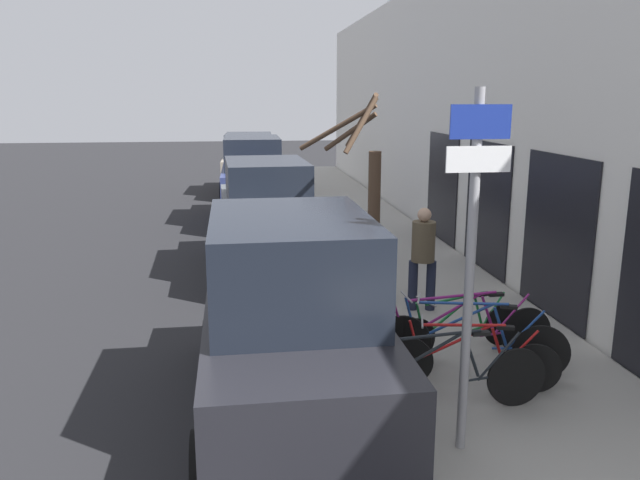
{
  "coord_description": "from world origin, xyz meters",
  "views": [
    {
      "loc": [
        -0.65,
        -0.91,
        3.55
      ],
      "look_at": [
        0.55,
        8.19,
        1.44
      ],
      "focal_mm": 35.0,
      "sensor_mm": 36.0,
      "label": 1
    }
  ],
  "objects_px": {
    "pedestrian_near": "(423,252)",
    "bicycle_0": "(439,378)",
    "signpost": "(471,256)",
    "bicycle_2": "(471,342)",
    "bicycle_1": "(471,360)",
    "street_tree": "(368,203)",
    "parked_car_3": "(249,166)",
    "bicycle_3": "(460,333)",
    "parked_car_0": "(290,329)",
    "bicycle_4": "(460,328)",
    "parked_car_1": "(266,222)",
    "parked_car_2": "(253,184)"
  },
  "relations": [
    {
      "from": "bicycle_1",
      "to": "pedestrian_near",
      "type": "xyz_separation_m",
      "value": [
        0.23,
        2.82,
        0.62
      ]
    },
    {
      "from": "bicycle_1",
      "to": "parked_car_3",
      "type": "xyz_separation_m",
      "value": [
        -2.25,
        16.99,
        0.51
      ]
    },
    {
      "from": "signpost",
      "to": "parked_car_3",
      "type": "height_order",
      "value": "signpost"
    },
    {
      "from": "parked_car_0",
      "to": "parked_car_3",
      "type": "xyz_separation_m",
      "value": [
        -0.09,
        17.13,
        -0.04
      ]
    },
    {
      "from": "parked_car_1",
      "to": "signpost",
      "type": "bearing_deg",
      "value": -80.01
    },
    {
      "from": "bicycle_2",
      "to": "bicycle_3",
      "type": "height_order",
      "value": "bicycle_3"
    },
    {
      "from": "parked_car_0",
      "to": "bicycle_4",
      "type": "bearing_deg",
      "value": 25.18
    },
    {
      "from": "bicycle_1",
      "to": "parked_car_3",
      "type": "bearing_deg",
      "value": 23.52
    },
    {
      "from": "signpost",
      "to": "street_tree",
      "type": "distance_m",
      "value": 4.64
    },
    {
      "from": "bicycle_3",
      "to": "parked_car_0",
      "type": "distance_m",
      "value": 2.49
    },
    {
      "from": "bicycle_2",
      "to": "bicycle_3",
      "type": "relative_size",
      "value": 0.88
    },
    {
      "from": "bicycle_1",
      "to": "parked_car_0",
      "type": "height_order",
      "value": "parked_car_0"
    },
    {
      "from": "bicycle_2",
      "to": "parked_car_2",
      "type": "distance_m",
      "value": 11.21
    },
    {
      "from": "bicycle_0",
      "to": "bicycle_4",
      "type": "relative_size",
      "value": 1.28
    },
    {
      "from": "bicycle_1",
      "to": "bicycle_4",
      "type": "bearing_deg",
      "value": 3.03
    },
    {
      "from": "bicycle_0",
      "to": "bicycle_2",
      "type": "relative_size",
      "value": 1.12
    },
    {
      "from": "bicycle_0",
      "to": "parked_car_0",
      "type": "distance_m",
      "value": 1.71
    },
    {
      "from": "pedestrian_near",
      "to": "bicycle_3",
      "type": "bearing_deg",
      "value": -83.34
    },
    {
      "from": "signpost",
      "to": "bicycle_2",
      "type": "relative_size",
      "value": 1.56
    },
    {
      "from": "bicycle_4",
      "to": "parked_car_2",
      "type": "bearing_deg",
      "value": -3.51
    },
    {
      "from": "pedestrian_near",
      "to": "parked_car_3",
      "type": "bearing_deg",
      "value": 109.59
    },
    {
      "from": "bicycle_1",
      "to": "parked_car_2",
      "type": "bearing_deg",
      "value": 27.29
    },
    {
      "from": "bicycle_2",
      "to": "parked_car_3",
      "type": "relative_size",
      "value": 0.48
    },
    {
      "from": "bicycle_4",
      "to": "parked_car_3",
      "type": "xyz_separation_m",
      "value": [
        -2.48,
        15.98,
        0.5
      ]
    },
    {
      "from": "parked_car_2",
      "to": "bicycle_3",
      "type": "bearing_deg",
      "value": -76.96
    },
    {
      "from": "bicycle_0",
      "to": "parked_car_3",
      "type": "relative_size",
      "value": 0.54
    },
    {
      "from": "bicycle_2",
      "to": "parked_car_2",
      "type": "relative_size",
      "value": 0.49
    },
    {
      "from": "street_tree",
      "to": "bicycle_4",
      "type": "bearing_deg",
      "value": -71.76
    },
    {
      "from": "parked_car_3",
      "to": "street_tree",
      "type": "relative_size",
      "value": 1.35
    },
    {
      "from": "parked_car_1",
      "to": "bicycle_0",
      "type": "bearing_deg",
      "value": -78.73
    },
    {
      "from": "bicycle_4",
      "to": "pedestrian_near",
      "type": "xyz_separation_m",
      "value": [
        0.0,
        1.81,
        0.62
      ]
    },
    {
      "from": "bicycle_3",
      "to": "parked_car_1",
      "type": "distance_m",
      "value": 5.68
    },
    {
      "from": "street_tree",
      "to": "signpost",
      "type": "bearing_deg",
      "value": -90.08
    },
    {
      "from": "pedestrian_near",
      "to": "bicycle_0",
      "type": "bearing_deg",
      "value": -93.83
    },
    {
      "from": "parked_car_1",
      "to": "parked_car_0",
      "type": "bearing_deg",
      "value": -92.63
    },
    {
      "from": "bicycle_3",
      "to": "pedestrian_near",
      "type": "xyz_separation_m",
      "value": [
        0.11,
        2.09,
        0.57
      ]
    },
    {
      "from": "bicycle_0",
      "to": "bicycle_4",
      "type": "bearing_deg",
      "value": -29.59
    },
    {
      "from": "pedestrian_near",
      "to": "street_tree",
      "type": "distance_m",
      "value": 1.21
    },
    {
      "from": "bicycle_4",
      "to": "bicycle_1",
      "type": "bearing_deg",
      "value": 149.93
    },
    {
      "from": "bicycle_3",
      "to": "signpost",
      "type": "bearing_deg",
      "value": 158.55
    },
    {
      "from": "signpost",
      "to": "parked_car_0",
      "type": "bearing_deg",
      "value": 145.59
    },
    {
      "from": "parked_car_0",
      "to": "parked_car_2",
      "type": "bearing_deg",
      "value": 89.96
    },
    {
      "from": "bicycle_4",
      "to": "parked_car_2",
      "type": "xyz_separation_m",
      "value": [
        -2.5,
        10.33,
        0.6
      ]
    },
    {
      "from": "bicycle_1",
      "to": "parked_car_2",
      "type": "distance_m",
      "value": 11.58
    },
    {
      "from": "bicycle_0",
      "to": "bicycle_3",
      "type": "distance_m",
      "value": 1.43
    },
    {
      "from": "bicycle_0",
      "to": "bicycle_1",
      "type": "bearing_deg",
      "value": -49.56
    },
    {
      "from": "parked_car_3",
      "to": "pedestrian_near",
      "type": "height_order",
      "value": "parked_car_3"
    },
    {
      "from": "parked_car_0",
      "to": "pedestrian_near",
      "type": "distance_m",
      "value": 3.81
    },
    {
      "from": "bicycle_3",
      "to": "parked_car_0",
      "type": "xyz_separation_m",
      "value": [
        -2.28,
        -0.87,
        0.5
      ]
    },
    {
      "from": "bicycle_1",
      "to": "pedestrian_near",
      "type": "bearing_deg",
      "value": 11.24
    }
  ]
}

